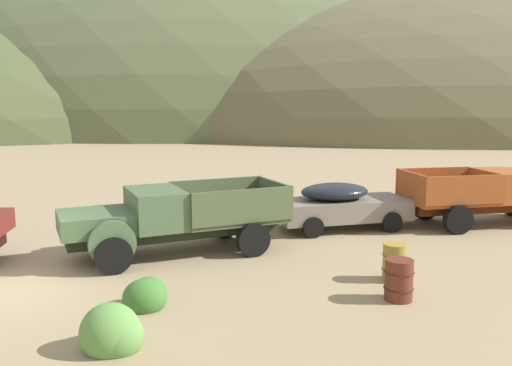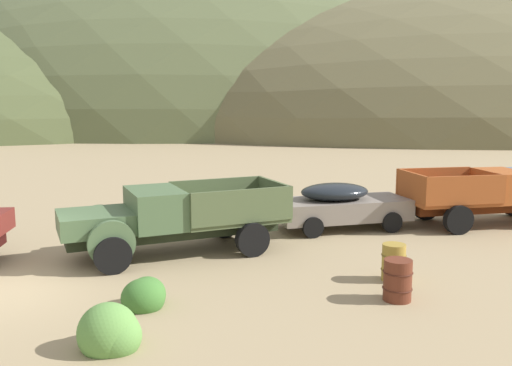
{
  "view_description": "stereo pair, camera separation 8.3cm",
  "coord_description": "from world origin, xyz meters",
  "px_view_note": "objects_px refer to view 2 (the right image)",
  "views": [
    {
      "loc": [
        3.58,
        -13.0,
        4.42
      ],
      "look_at": [
        6.94,
        4.99,
        1.55
      ],
      "focal_mm": 38.43,
      "sensor_mm": 36.0,
      "label": 1
    },
    {
      "loc": [
        3.66,
        -13.02,
        4.42
      ],
      "look_at": [
        6.94,
        4.99,
        1.55
      ],
      "focal_mm": 38.43,
      "sensor_mm": 36.0,
      "label": 2
    }
  ],
  "objects_px": {
    "truck_oxide_orange": "(496,195)",
    "oil_drum_foreground": "(394,262)",
    "car_primer_gray": "(345,205)",
    "oil_drum_spare": "(398,280)",
    "truck_weathered_green": "(163,219)"
  },
  "relations": [
    {
      "from": "truck_weathered_green",
      "to": "oil_drum_spare",
      "type": "xyz_separation_m",
      "value": [
        5.01,
        -4.47,
        -0.58
      ]
    },
    {
      "from": "car_primer_gray",
      "to": "oil_drum_spare",
      "type": "bearing_deg",
      "value": -104.34
    },
    {
      "from": "car_primer_gray",
      "to": "truck_oxide_orange",
      "type": "height_order",
      "value": "truck_oxide_orange"
    },
    {
      "from": "car_primer_gray",
      "to": "truck_weathered_green",
      "type": "bearing_deg",
      "value": -165.53
    },
    {
      "from": "car_primer_gray",
      "to": "truck_oxide_orange",
      "type": "xyz_separation_m",
      "value": [
        5.44,
        -0.29,
        0.21
      ]
    },
    {
      "from": "truck_weathered_green",
      "to": "oil_drum_foreground",
      "type": "height_order",
      "value": "truck_weathered_green"
    },
    {
      "from": "truck_weathered_green",
      "to": "car_primer_gray",
      "type": "height_order",
      "value": "truck_weathered_green"
    },
    {
      "from": "car_primer_gray",
      "to": "oil_drum_foreground",
      "type": "distance_m",
      "value": 5.38
    },
    {
      "from": "truck_oxide_orange",
      "to": "oil_drum_foreground",
      "type": "bearing_deg",
      "value": -141.16
    },
    {
      "from": "truck_oxide_orange",
      "to": "truck_weathered_green",
      "type": "bearing_deg",
      "value": -171.74
    },
    {
      "from": "oil_drum_spare",
      "to": "truck_oxide_orange",
      "type": "bearing_deg",
      "value": 43.81
    },
    {
      "from": "car_primer_gray",
      "to": "oil_drum_foreground",
      "type": "bearing_deg",
      "value": -101.62
    },
    {
      "from": "car_primer_gray",
      "to": "truck_oxide_orange",
      "type": "relative_size",
      "value": 0.82
    },
    {
      "from": "truck_weathered_green",
      "to": "oil_drum_foreground",
      "type": "relative_size",
      "value": 7.29
    },
    {
      "from": "car_primer_gray",
      "to": "oil_drum_foreground",
      "type": "relative_size",
      "value": 5.37
    }
  ]
}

